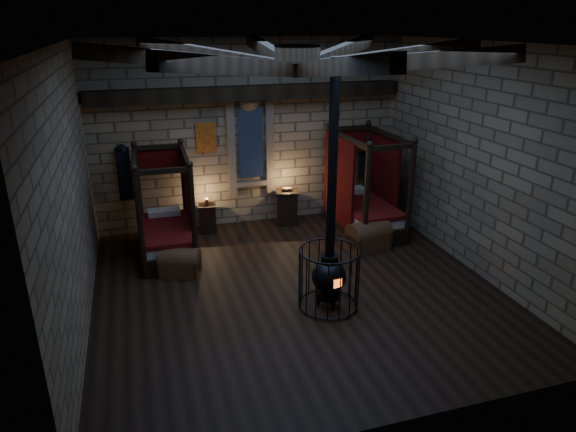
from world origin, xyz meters
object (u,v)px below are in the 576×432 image
object	(u,v)px
trunk_right	(368,236)
stove	(329,273)
trunk_left	(180,263)
bed_left	(166,230)
bed_right	(363,206)

from	to	relation	value
trunk_right	stove	size ratio (longest dim) A/B	0.24
trunk_left	trunk_right	size ratio (longest dim) A/B	0.89
stove	bed_left	bearing A→B (deg)	119.66
trunk_left	stove	distance (m)	2.99
bed_right	stove	world-z (taller)	stove
bed_right	stove	distance (m)	3.59
bed_right	trunk_right	xyz separation A→B (m)	(-0.34, -1.05, -0.27)
bed_left	trunk_right	size ratio (longest dim) A/B	2.19
bed_left	trunk_left	xyz separation A→B (m)	(0.14, -1.05, -0.28)
trunk_left	stove	xyz separation A→B (m)	(2.28, -1.90, 0.39)
trunk_right	trunk_left	bearing A→B (deg)	169.01
bed_right	trunk_right	bearing A→B (deg)	-110.13
bed_left	bed_right	distance (m)	4.41
bed_left	trunk_right	bearing A→B (deg)	-12.93
trunk_right	stove	world-z (taller)	stove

